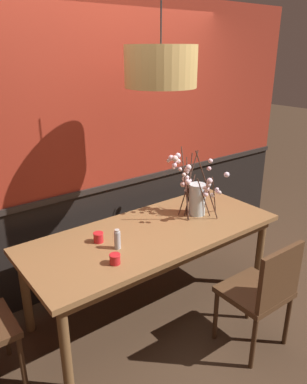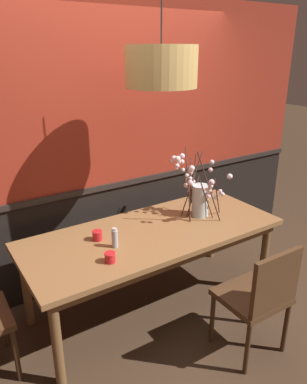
{
  "view_description": "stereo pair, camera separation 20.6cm",
  "coord_description": "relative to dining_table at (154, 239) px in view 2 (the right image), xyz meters",
  "views": [
    {
      "loc": [
        -1.68,
        -2.19,
        2.16
      ],
      "look_at": [
        0.0,
        0.0,
        1.09
      ],
      "focal_mm": 34.64,
      "sensor_mm": 36.0,
      "label": 1
    },
    {
      "loc": [
        -1.51,
        -2.31,
        2.16
      ],
      "look_at": [
        0.0,
        0.0,
        1.09
      ],
      "focal_mm": 34.64,
      "sensor_mm": 36.0,
      "label": 2
    }
  ],
  "objects": [
    {
      "name": "candle_holder_nearer_center",
      "position": [
        -0.52,
        -0.24,
        0.12
      ],
      "size": [
        0.08,
        0.08,
        0.07
      ],
      "color": "red",
      "rests_on": "dining_table"
    },
    {
      "name": "pendant_lamp",
      "position": [
        0.07,
        0.0,
        1.37
      ],
      "size": [
        0.53,
        0.53,
        0.72
      ],
      "color": "tan"
    },
    {
      "name": "chair_near_side_right",
      "position": [
        0.33,
        -0.88,
        -0.15
      ],
      "size": [
        0.46,
        0.44,
        0.91
      ],
      "color": "#4C301C",
      "rests_on": "ground"
    },
    {
      "name": "back_wall",
      "position": [
        0.0,
        0.72,
        0.63
      ],
      "size": [
        4.72,
        0.14,
        2.62
      ],
      "color": "black",
      "rests_on": "ground"
    },
    {
      "name": "candle_holder_nearer_edge",
      "position": [
        -0.46,
        0.11,
        0.12
      ],
      "size": [
        0.08,
        0.08,
        0.08
      ],
      "color": "red",
      "rests_on": "dining_table"
    },
    {
      "name": "chair_far_side_left",
      "position": [
        -0.36,
        0.85,
        -0.17
      ],
      "size": [
        0.46,
        0.41,
        0.87
      ],
      "color": "#4C301C",
      "rests_on": "ground"
    },
    {
      "name": "condiment_bottle",
      "position": [
        -0.39,
        -0.07,
        0.15
      ],
      "size": [
        0.05,
        0.05,
        0.16
      ],
      "color": "#ADADB2",
      "rests_on": "dining_table"
    },
    {
      "name": "vase_with_blossoms",
      "position": [
        0.51,
        0.04,
        0.28
      ],
      "size": [
        0.42,
        0.5,
        0.65
      ],
      "color": "silver",
      "rests_on": "dining_table"
    },
    {
      "name": "dining_table",
      "position": [
        0.0,
        0.0,
        0.0
      ],
      "size": [
        2.17,
        0.9,
        0.75
      ],
      "color": "olive",
      "rests_on": "ground"
    },
    {
      "name": "ground_plane",
      "position": [
        0.0,
        0.0,
        -0.67
      ],
      "size": [
        24.0,
        24.0,
        0.0
      ],
      "primitive_type": "plane",
      "color": "#422D1E"
    },
    {
      "name": "chair_far_side_right",
      "position": [
        0.31,
        0.85,
        -0.16
      ],
      "size": [
        0.44,
        0.45,
        0.9
      ],
      "color": "#4C301C",
      "rests_on": "ground"
    }
  ]
}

